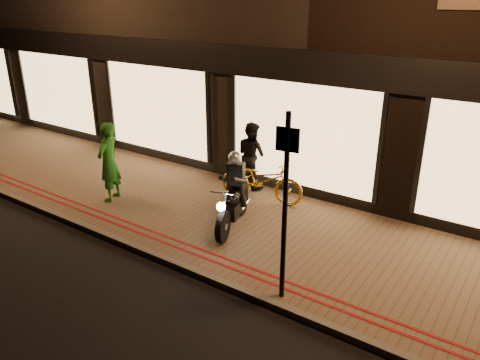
{
  "coord_description": "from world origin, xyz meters",
  "views": [
    {
      "loc": [
        4.69,
        -5.26,
        4.61
      ],
      "look_at": [
        -0.32,
        1.96,
        1.1
      ],
      "focal_mm": 35.0,
      "sensor_mm": 36.0,
      "label": 1
    }
  ],
  "objects_px": {
    "sign_post": "(285,200)",
    "person_green": "(109,162)",
    "motorcycle": "(233,199)",
    "bicycle_gold": "(262,180)"
  },
  "relations": [
    {
      "from": "sign_post",
      "to": "bicycle_gold",
      "type": "height_order",
      "value": "sign_post"
    },
    {
      "from": "sign_post",
      "to": "bicycle_gold",
      "type": "xyz_separation_m",
      "value": [
        -2.23,
        2.94,
        -1.16
      ]
    },
    {
      "from": "sign_post",
      "to": "person_green",
      "type": "xyz_separation_m",
      "value": [
        -5.17,
        1.03,
        -0.76
      ]
    },
    {
      "from": "bicycle_gold",
      "to": "motorcycle",
      "type": "bearing_deg",
      "value": 176.0
    },
    {
      "from": "sign_post",
      "to": "motorcycle",
      "type": "bearing_deg",
      "value": 142.85
    },
    {
      "from": "motorcycle",
      "to": "person_green",
      "type": "height_order",
      "value": "person_green"
    },
    {
      "from": "motorcycle",
      "to": "person_green",
      "type": "xyz_separation_m",
      "value": [
        -3.13,
        -0.51,
        0.31
      ]
    },
    {
      "from": "sign_post",
      "to": "person_green",
      "type": "bearing_deg",
      "value": 168.69
    },
    {
      "from": "sign_post",
      "to": "bicycle_gold",
      "type": "distance_m",
      "value": 3.87
    },
    {
      "from": "motorcycle",
      "to": "sign_post",
      "type": "height_order",
      "value": "sign_post"
    }
  ]
}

